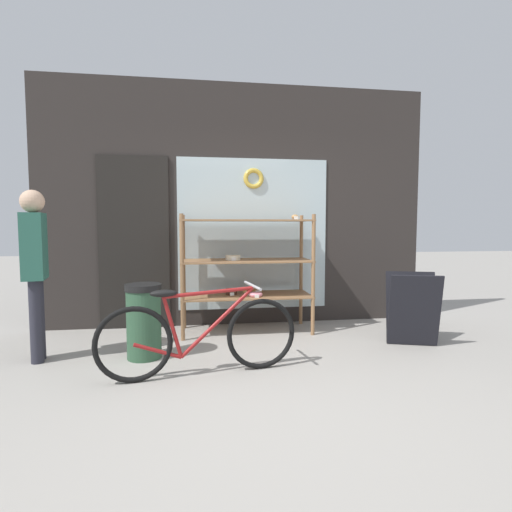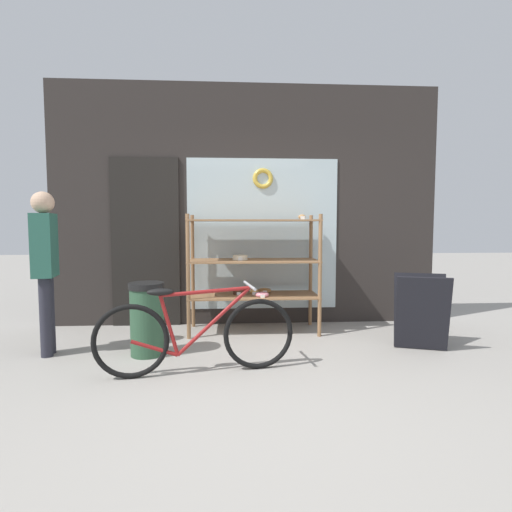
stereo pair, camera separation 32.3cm
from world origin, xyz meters
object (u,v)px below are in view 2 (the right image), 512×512
display_case (253,263)px  sandwich_board (421,312)px  bicycle (196,334)px  pedestrian (45,260)px  trash_bin (147,316)px

display_case → sandwich_board: display_case is taller
display_case → bicycle: display_case is taller
pedestrian → trash_bin: (0.97, -0.06, -0.54)m
sandwich_board → display_case: bearing=172.2°
sandwich_board → pedestrian: 3.75m
sandwich_board → trash_bin: (-2.74, -0.00, -0.00)m
display_case → sandwich_board: (1.66, -0.80, -0.43)m
display_case → sandwich_board: 1.89m
display_case → pedestrian: pedestrian is taller
bicycle → sandwich_board: size_ratio=2.23×
display_case → pedestrian: bearing=-160.0°
display_case → bicycle: 1.53m
bicycle → trash_bin: (-0.52, 0.53, 0.04)m
display_case → pedestrian: size_ratio=0.96×
display_case → pedestrian: (-2.05, -0.75, 0.11)m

